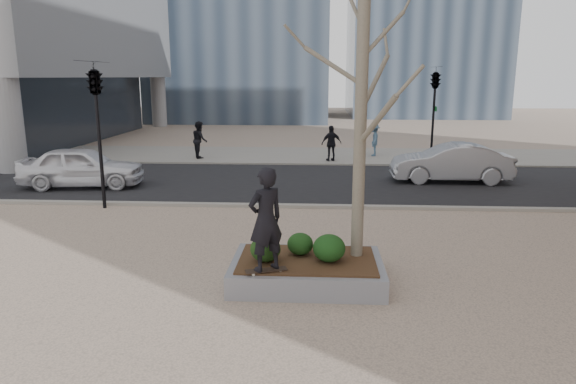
# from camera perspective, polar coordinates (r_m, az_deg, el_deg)

# --- Properties ---
(ground) EXTENTS (120.00, 120.00, 0.00)m
(ground) POSITION_cam_1_polar(r_m,az_deg,el_deg) (10.55, -3.40, -9.81)
(ground) COLOR tan
(ground) RESTS_ON ground
(street) EXTENTS (60.00, 8.00, 0.02)m
(street) POSITION_cam_1_polar(r_m,az_deg,el_deg) (20.12, -0.07, 1.15)
(street) COLOR black
(street) RESTS_ON ground
(far_sidewalk) EXTENTS (60.00, 6.00, 0.02)m
(far_sidewalk) POSITION_cam_1_polar(r_m,az_deg,el_deg) (27.01, 0.82, 4.12)
(far_sidewalk) COLOR gray
(far_sidewalk) RESTS_ON ground
(planter) EXTENTS (3.00, 2.00, 0.45)m
(planter) POSITION_cam_1_polar(r_m,az_deg,el_deg) (10.40, 2.12, -8.80)
(planter) COLOR gray
(planter) RESTS_ON ground
(planter_mulch) EXTENTS (2.70, 1.70, 0.04)m
(planter_mulch) POSITION_cam_1_polar(r_m,az_deg,el_deg) (10.32, 2.13, -7.53)
(planter_mulch) COLOR #382314
(planter_mulch) RESTS_ON planter
(sycamore_tree) EXTENTS (2.80, 2.80, 6.60)m
(sycamore_tree) POSITION_cam_1_polar(r_m,az_deg,el_deg) (10.02, 8.17, 11.17)
(sycamore_tree) COLOR gray
(sycamore_tree) RESTS_ON planter_mulch
(shrub_left) EXTENTS (0.60, 0.60, 0.51)m
(shrub_left) POSITION_cam_1_polar(r_m,az_deg,el_deg) (10.10, -2.52, -6.33)
(shrub_left) COLOR black
(shrub_left) RESTS_ON planter_mulch
(shrub_middle) EXTENTS (0.53, 0.53, 0.45)m
(shrub_middle) POSITION_cam_1_polar(r_m,az_deg,el_deg) (10.48, 1.37, -5.79)
(shrub_middle) COLOR black
(shrub_middle) RESTS_ON planter_mulch
(shrub_right) EXTENTS (0.64, 0.64, 0.54)m
(shrub_right) POSITION_cam_1_polar(r_m,az_deg,el_deg) (10.11, 4.59, -6.23)
(shrub_right) COLOR black
(shrub_right) RESTS_ON planter_mulch
(skateboard) EXTENTS (0.80, 0.44, 0.08)m
(skateboard) POSITION_cam_1_polar(r_m,az_deg,el_deg) (9.68, -2.43, -8.81)
(skateboard) COLOR black
(skateboard) RESTS_ON planter
(skateboarder) EXTENTS (0.84, 0.80, 1.94)m
(skateboarder) POSITION_cam_1_polar(r_m,az_deg,el_deg) (9.36, -2.49, -3.07)
(skateboarder) COLOR black
(skateboarder) RESTS_ON skateboard
(police_car) EXTENTS (4.60, 2.29, 1.51)m
(police_car) POSITION_cam_1_polar(r_m,az_deg,el_deg) (20.51, -21.92, 2.62)
(police_car) COLOR white
(police_car) RESTS_ON street
(car_silver) EXTENTS (4.56, 1.67, 1.49)m
(car_silver) POSITION_cam_1_polar(r_m,az_deg,el_deg) (20.95, 17.62, 3.11)
(car_silver) COLOR #9B9CA2
(car_silver) RESTS_ON street
(pedestrian_a) EXTENTS (0.97, 1.08, 1.84)m
(pedestrian_a) POSITION_cam_1_polar(r_m,az_deg,el_deg) (26.28, -9.78, 5.75)
(pedestrian_a) COLOR black
(pedestrian_a) RESTS_ON far_sidewalk
(pedestrian_b) EXTENTS (0.73, 1.14, 1.68)m
(pedestrian_b) POSITION_cam_1_polar(r_m,az_deg,el_deg) (26.96, 9.50, 5.76)
(pedestrian_b) COLOR #44617B
(pedestrian_b) RESTS_ON far_sidewalk
(pedestrian_c) EXTENTS (1.09, 0.73, 1.72)m
(pedestrian_c) POSITION_cam_1_polar(r_m,az_deg,el_deg) (25.04, 4.85, 5.41)
(pedestrian_c) COLOR black
(pedestrian_c) RESTS_ON far_sidewalk
(traffic_light_near) EXTENTS (0.60, 2.48, 4.50)m
(traffic_light_near) POSITION_cam_1_polar(r_m,az_deg,el_deg) (16.78, -20.25, 5.80)
(traffic_light_near) COLOR black
(traffic_light_near) RESTS_ON ground
(traffic_light_far) EXTENTS (0.60, 2.48, 4.50)m
(traffic_light_far) POSITION_cam_1_polar(r_m,az_deg,el_deg) (24.92, 15.84, 8.10)
(traffic_light_far) COLOR black
(traffic_light_far) RESTS_ON ground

